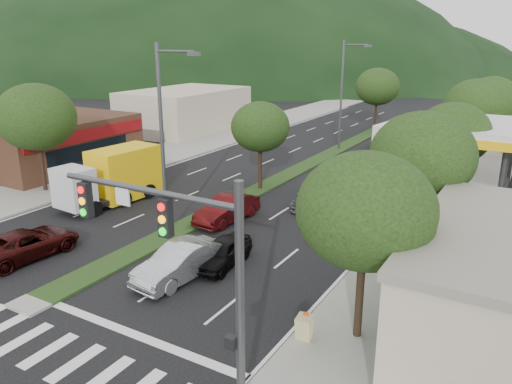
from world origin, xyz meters
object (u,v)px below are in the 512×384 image
Objects in this scene: suv_maroon at (27,243)px; car_queue_b at (312,197)px; tree_r_c at (453,134)px; tree_med_near at (260,127)px; tree_r_e at (492,98)px; sedan_silver at (181,262)px; box_truck at (115,178)px; motorhome at (409,139)px; streetlight_mid at (344,90)px; tree_l_a at (36,117)px; car_queue_d at (355,165)px; a_frame_sign at (304,326)px; tree_r_b at (422,156)px; car_queue_c at (227,209)px; streetlight_near at (165,134)px; traffic_signal at (189,258)px; tree_r_d at (477,107)px; tree_r_a at (365,211)px; tree_med_far at (377,87)px; car_queue_a at (222,252)px.

car_queue_b is (8.76, 13.97, -0.07)m from suv_maroon.
tree_med_near is (-12.00, -2.00, -0.32)m from tree_r_c.
tree_r_e reaches higher than sedan_silver.
motorhome reaches higher than box_truck.
tree_r_c reaches higher than motorhome.
streetlight_mid is at bearing 103.22° from sedan_silver.
tree_l_a is 1.62× the size of car_queue_d.
tree_r_b is at bearing 73.23° from a_frame_sign.
a_frame_sign is at bearing -39.57° from car_queue_c.
sedan_silver is at bearing -83.00° from streetlight_mid.
tree_med_near is 0.85× the size of box_truck.
tree_r_b is 28.00m from tree_r_e.
tree_r_b reaches higher than sedan_silver.
streetlight_near reaches higher than suv_maroon.
sedan_silver is 7.34m from car_queue_c.
tree_r_e is 0.67× the size of streetlight_near.
streetlight_near reaches higher than traffic_signal.
tree_r_d is at bearing 29.25° from car_queue_d.
tree_l_a is (-24.50, 6.00, 0.36)m from tree_r_a.
car_queue_b is at bearing 103.72° from traffic_signal.
motorhome is (6.66, -11.95, -3.14)m from tree_med_far.
tree_r_a is at bearing -18.73° from streetlight_near.
tree_r_e is at bearing -108.65° from suv_maroon.
tree_med_near is 1.20× the size of suv_maroon.
tree_r_a is 41.76m from tree_med_far.
tree_l_a reaches higher than a_frame_sign.
car_queue_c is 1.01× the size of car_queue_d.
traffic_signal is 1.01× the size of tree_med_far.
sedan_silver is 3.87× the size of a_frame_sign.
streetlight_near is (-11.79, -4.00, 0.55)m from tree_r_b.
streetlight_near reaches higher than tree_r_e.
motorhome is (-5.34, -7.95, -3.03)m from tree_r_e.
tree_r_d is at bearing 68.08° from car_queue_a.
car_queue_c is 8.30m from box_truck.
tree_med_near reaches higher than motorhome.
a_frame_sign is (5.97, -3.76, 0.04)m from car_queue_a.
tree_r_b is at bearing -60.37° from car_queue_d.
tree_r_d reaches higher than motorhome.
a_frame_sign is (17.24, -8.16, -0.92)m from box_truck.
tree_r_d is at bearing 54.45° from car_queue_b.
tree_l_a reaches higher than sedan_silver.
sedan_silver is 2.17m from car_queue_a.
suv_maroon is (-16.15, -37.43, -4.20)m from tree_r_e.
tree_r_b reaches higher than box_truck.
tree_med_far reaches higher than tree_med_near.
tree_med_near is 1.35× the size of car_queue_d.
traffic_signal is 1.40× the size of suv_maroon.
tree_r_a is 0.66× the size of streetlight_mid.
tree_r_c is 1.36× the size of sedan_silver.
traffic_signal is 35.66m from streetlight_mid.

